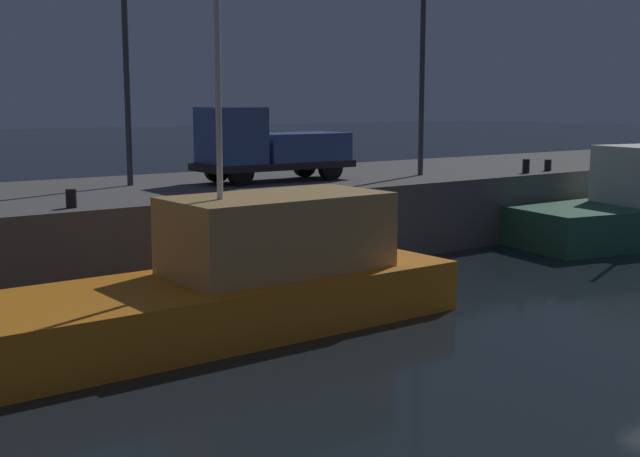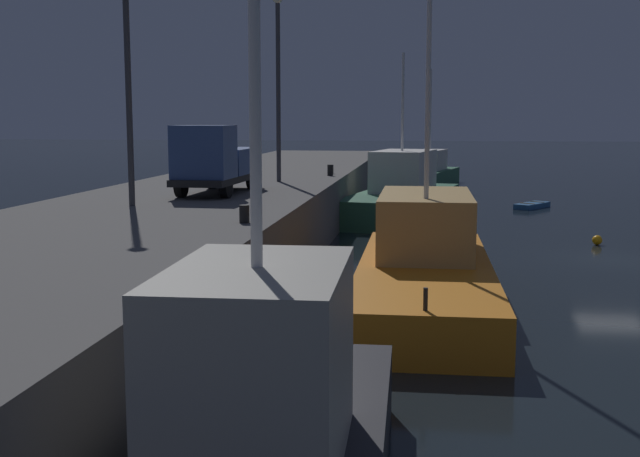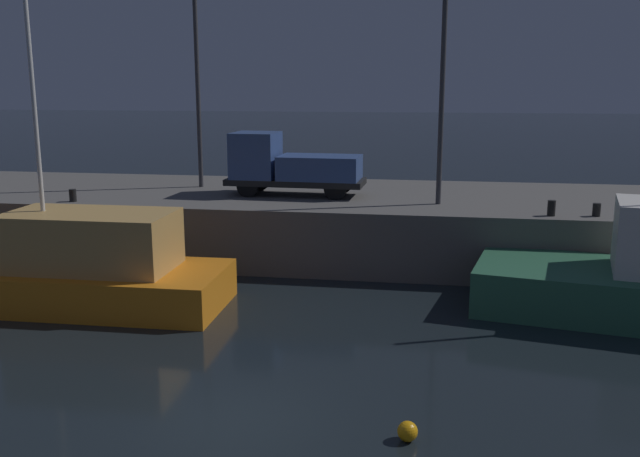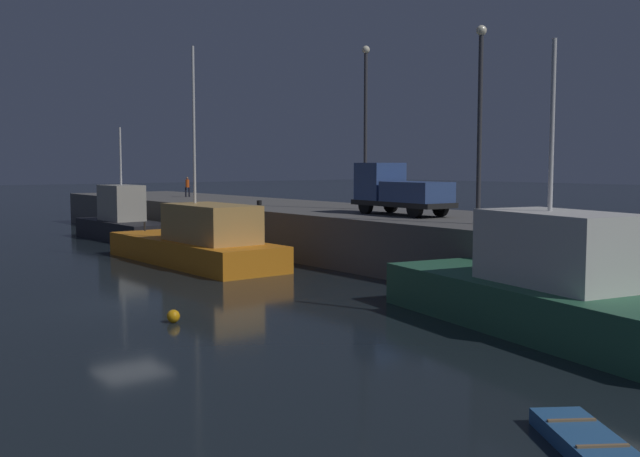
{
  "view_description": "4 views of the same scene",
  "coord_description": "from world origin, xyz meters",
  "views": [
    {
      "loc": [
        -17.68,
        -9.32,
        5.29
      ],
      "look_at": [
        -2.21,
        11.42,
        1.33
      ],
      "focal_mm": 46.44,
      "sensor_mm": 36.0,
      "label": 1
    },
    {
      "loc": [
        -31.31,
        6.97,
        5.39
      ],
      "look_at": [
        -1.82,
        11.04,
        1.26
      ],
      "focal_mm": 44.92,
      "sensor_mm": 36.0,
      "label": 2
    },
    {
      "loc": [
        4.01,
        -13.12,
        7.15
      ],
      "look_at": [
        -0.03,
        11.98,
        1.77
      ],
      "focal_mm": 38.73,
      "sensor_mm": 36.0,
      "label": 3
    },
    {
      "loc": [
        24.99,
        -10.61,
        5.06
      ],
      "look_at": [
        -3.39,
        11.26,
        1.92
      ],
      "focal_mm": 41.39,
      "sensor_mm": 36.0,
      "label": 4
    }
  ],
  "objects": [
    {
      "name": "fishing_boat_orange",
      "position": [
        -8.02,
        7.07,
        1.13
      ],
      "size": [
        12.37,
        3.87,
        10.89
      ],
      "color": "orange",
      "rests_on": "ground"
    },
    {
      "name": "lamp_post_east",
      "position": [
        4.35,
        13.77,
        7.34
      ],
      "size": [
        0.44,
        0.44,
        8.3
      ],
      "color": "#38383D",
      "rests_on": "pier_quay"
    },
    {
      "name": "rowboat_white_mid",
      "position": [
        17.84,
        0.85,
        0.16
      ],
      "size": [
        2.95,
        2.42,
        0.35
      ],
      "color": "#2D6099",
      "rests_on": "ground"
    },
    {
      "name": "fishing_boat_white",
      "position": [
        -22.0,
        8.97,
        1.2
      ],
      "size": [
        9.58,
        3.22,
        7.49
      ],
      "color": "#232328",
      "rests_on": "ground"
    },
    {
      "name": "ground_plane",
      "position": [
        0.0,
        0.0,
        0.0
      ],
      "size": [
        320.0,
        320.0,
        0.0
      ],
      "primitive_type": "plane",
      "color": "black"
    },
    {
      "name": "fishing_boat_blue",
      "position": [
        11.79,
        8.44,
        1.24
      ],
      "size": [
        12.74,
        6.4,
        8.78
      ],
      "color": "#2D6647",
      "rests_on": "ground"
    },
    {
      "name": "bollard_central",
      "position": [
        9.86,
        12.08,
        2.75
      ],
      "size": [
        0.28,
        0.28,
        0.46
      ],
      "primitive_type": "cylinder",
      "color": "black",
      "rests_on": "pier_quay"
    },
    {
      "name": "bollard_west",
      "position": [
        -9.98,
        12.01,
        2.77
      ],
      "size": [
        0.28,
        0.28,
        0.5
      ],
      "primitive_type": "cylinder",
      "color": "black",
      "rests_on": "pier_quay"
    },
    {
      "name": "lamp_post_west",
      "position": [
        -6.25,
        16.66,
        7.74
      ],
      "size": [
        0.44,
        0.44,
        9.05
      ],
      "color": "#38383D",
      "rests_on": "pier_quay"
    },
    {
      "name": "mooring_buoy_mid",
      "position": [
        3.73,
        -0.15,
        0.21
      ],
      "size": [
        0.42,
        0.42,
        0.42
      ],
      "primitive_type": "sphere",
      "color": "orange",
      "rests_on": "ground"
    },
    {
      "name": "utility_truck",
      "position": [
        -1.85,
        15.01,
        3.75
      ],
      "size": [
        5.79,
        2.21,
        2.6
      ],
      "color": "black",
      "rests_on": "pier_quay"
    },
    {
      "name": "pier_quay",
      "position": [
        0.0,
        15.78,
        1.26
      ],
      "size": [
        77.59,
        9.19,
        2.52
      ],
      "color": "#5B5956",
      "rests_on": "ground"
    },
    {
      "name": "fishing_trawler_red",
      "position": [
        33.08,
        7.08,
        0.97
      ],
      "size": [
        10.43,
        5.21,
        9.19
      ],
      "color": "#2D6647",
      "rests_on": "ground"
    },
    {
      "name": "bollard_east",
      "position": [
        8.3,
        11.92,
        2.8
      ],
      "size": [
        0.28,
        0.28,
        0.55
      ],
      "primitive_type": "cylinder",
      "color": "black",
      "rests_on": "pier_quay"
    }
  ]
}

